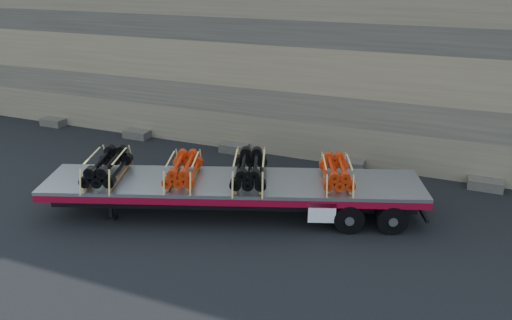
{
  "coord_description": "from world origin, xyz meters",
  "views": [
    {
      "loc": [
        5.52,
        -13.68,
        7.65
      ],
      "look_at": [
        -0.34,
        0.67,
        1.5
      ],
      "focal_mm": 35.0,
      "sensor_mm": 36.0,
      "label": 1
    }
  ],
  "objects_px": {
    "bundle_front": "(107,167)",
    "bundle_midfront": "(183,170)",
    "trailer": "(233,197)",
    "bundle_midrear": "(250,170)",
    "bundle_rear": "(336,173)"
  },
  "relations": [
    {
      "from": "bundle_midrear",
      "to": "bundle_front",
      "type": "bearing_deg",
      "value": -180.0
    },
    {
      "from": "bundle_front",
      "to": "bundle_midfront",
      "type": "distance_m",
      "value": 2.44
    },
    {
      "from": "trailer",
      "to": "bundle_rear",
      "type": "xyz_separation_m",
      "value": [
        3.07,
        1.1,
        0.93
      ]
    },
    {
      "from": "trailer",
      "to": "bundle_midrear",
      "type": "height_order",
      "value": "bundle_midrear"
    },
    {
      "from": "bundle_midrear",
      "to": "trailer",
      "type": "bearing_deg",
      "value": 180.0
    },
    {
      "from": "trailer",
      "to": "bundle_rear",
      "type": "bearing_deg",
      "value": -0.0
    },
    {
      "from": "bundle_front",
      "to": "bundle_rear",
      "type": "distance_m",
      "value": 7.27
    },
    {
      "from": "trailer",
      "to": "bundle_midfront",
      "type": "relative_size",
      "value": 6.17
    },
    {
      "from": "trailer",
      "to": "bundle_midrear",
      "type": "bearing_deg",
      "value": -0.0
    },
    {
      "from": "bundle_midrear",
      "to": "bundle_rear",
      "type": "bearing_deg",
      "value": -0.0
    },
    {
      "from": "bundle_midfront",
      "to": "trailer",
      "type": "bearing_deg",
      "value": 0.0
    },
    {
      "from": "trailer",
      "to": "bundle_front",
      "type": "distance_m",
      "value": 4.12
    },
    {
      "from": "bundle_midfront",
      "to": "bundle_rear",
      "type": "height_order",
      "value": "bundle_midfront"
    },
    {
      "from": "bundle_front",
      "to": "trailer",
      "type": "bearing_deg",
      "value": 0.0
    },
    {
      "from": "bundle_rear",
      "to": "trailer",
      "type": "bearing_deg",
      "value": 180.0
    }
  ]
}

